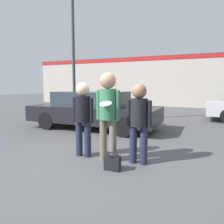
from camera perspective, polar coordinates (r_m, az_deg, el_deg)
ground_plane at (r=4.97m, az=-3.44°, el=-11.59°), size 56.00×56.00×0.00m
storefront_building at (r=16.56m, az=16.21°, el=7.84°), size 24.00×0.22×3.73m
person_left at (r=4.84m, az=-7.59°, el=-0.35°), size 0.51×0.34×1.64m
person_middle_with_frisbee at (r=4.47m, az=-1.07°, el=1.07°), size 0.52×0.54×1.84m
person_right at (r=4.37m, az=7.03°, el=-1.37°), size 0.51×0.34×1.62m
parked_car_near at (r=8.05m, az=-4.84°, el=0.61°), size 4.74×1.95×1.35m
street_lamp at (r=9.24m, az=-9.10°, el=18.86°), size 1.13×0.35×5.72m
handbag at (r=4.19m, az=0.10°, el=-12.98°), size 0.30×0.23×0.32m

